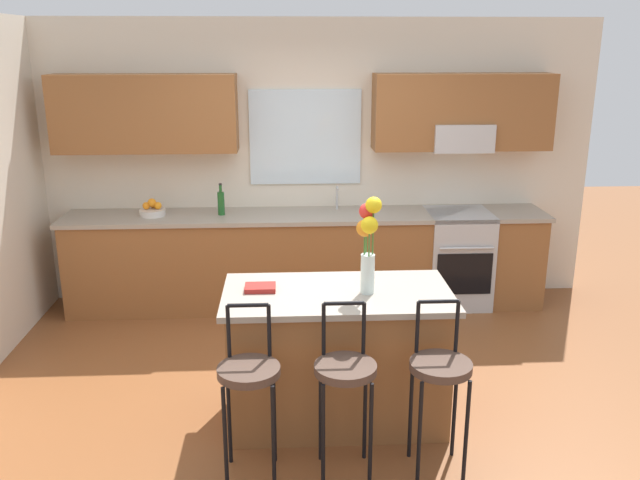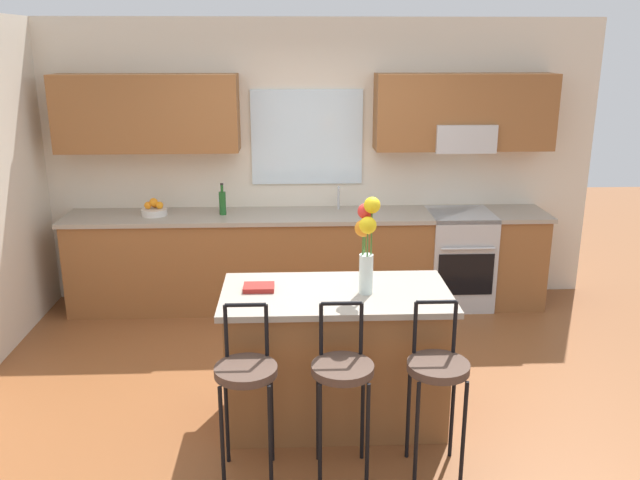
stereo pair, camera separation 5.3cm
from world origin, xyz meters
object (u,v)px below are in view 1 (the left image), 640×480
oven_range (457,258)px  flower_vase (368,236)px  bar_stool_middle (345,376)px  fruit_bowl_oranges (152,210)px  bar_stool_near (249,378)px  cookbook (260,288)px  kitchen_island (337,355)px  bottle_olive_oil (221,203)px  bar_stool_far (440,373)px

oven_range → flower_vase: (-1.14, -2.07, 0.84)m
bar_stool_middle → fruit_bowl_oranges: size_ratio=4.34×
bar_stool_near → cookbook: bearing=85.7°
oven_range → bar_stool_middle: size_ratio=0.88×
kitchen_island → flower_vase: flower_vase is taller
bar_stool_middle → bar_stool_near: bearing=180.0°
bar_stool_middle → flower_vase: (0.19, 0.57, 0.67)m
fruit_bowl_oranges → kitchen_island: bearing=-52.7°
oven_range → bar_stool_near: (-1.88, -2.64, 0.18)m
fruit_bowl_oranges → bottle_olive_oil: bearing=-0.3°
flower_vase → bottle_olive_oil: bearing=118.2°
oven_range → flower_vase: 2.50m
bar_stool_middle → fruit_bowl_oranges: 3.11m
bar_stool_near → bottle_olive_oil: bearing=98.1°
oven_range → bar_stool_far: bar_stool_far is taller
kitchen_island → bottle_olive_oil: bottle_olive_oil is taller
oven_range → bottle_olive_oil: size_ratio=3.09×
bar_stool_middle → cookbook: bar_stool_middle is taller
bar_stool_middle → flower_vase: bearing=71.6°
oven_range → fruit_bowl_oranges: bearing=179.4°
bar_stool_middle → cookbook: (-0.50, 0.66, 0.30)m
oven_range → fruit_bowl_oranges: 2.94m
fruit_bowl_oranges → bar_stool_near: bearing=-69.1°
kitchen_island → cookbook: (-0.50, 0.05, 0.47)m
oven_range → flower_vase: flower_vase is taller
bar_stool_middle → bar_stool_far: 0.55m
bar_stool_middle → flower_vase: 0.90m
kitchen_island → bar_stool_middle: bearing=-90.0°
kitchen_island → bar_stool_middle: (0.00, -0.60, 0.17)m
fruit_bowl_oranges → bottle_olive_oil: (0.64, -0.00, 0.07)m
kitchen_island → bar_stool_near: 0.83m
bar_stool_middle → bar_stool_far: size_ratio=1.00×
bar_stool_middle → bar_stool_far: bearing=0.0°
oven_range → bar_stool_near: bearing=-125.5°
bar_stool_near → flower_vase: 1.15m
oven_range → bar_stool_far: (-0.78, -2.64, 0.18)m
bar_stool_near → fruit_bowl_oranges: 2.87m
kitchen_island → fruit_bowl_oranges: size_ratio=6.19×
oven_range → kitchen_island: 2.43m
bar_stool_far → cookbook: size_ratio=5.21×
flower_vase → cookbook: flower_vase is taller
flower_vase → fruit_bowl_oranges: bearing=130.0°
bottle_olive_oil → bar_stool_far: bearing=-60.9°
cookbook → fruit_bowl_oranges: 2.27m
bar_stool_near → bar_stool_middle: same height
fruit_bowl_oranges → bottle_olive_oil: 0.64m
fruit_bowl_oranges → cookbook: bearing=-62.0°
cookbook → bottle_olive_oil: bearing=102.1°
bar_stool_near → bar_stool_far: bearing=0.0°
cookbook → bar_stool_middle: bearing=-52.7°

